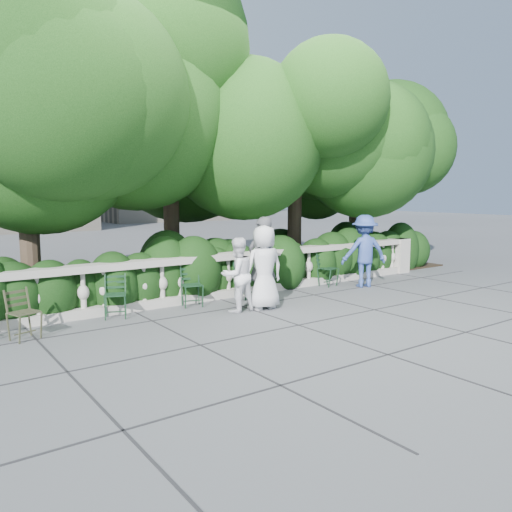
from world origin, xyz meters
TOP-DOWN VIEW (x-y plane):
  - ground at (0.00, 0.00)m, footprint 90.00×90.00m
  - balustrade at (0.00, 1.80)m, footprint 12.00×0.44m
  - shrub_hedge at (0.00, 3.00)m, footprint 15.00×2.60m
  - tree_canopy at (0.69, 3.19)m, footprint 15.04×6.52m
  - chair_b at (-3.02, 1.27)m, footprint 0.59×0.61m
  - chair_c at (-1.36, 1.28)m, footprint 0.55×0.58m
  - chair_d at (0.06, 1.26)m, footprint 0.52×0.56m
  - chair_f at (2.58, 1.29)m, footprint 0.53×0.56m
  - chair_weathered at (-4.60, 0.76)m, footprint 0.57×0.60m
  - person_businessman at (-0.24, 0.39)m, footprint 0.89×0.64m
  - person_woman_grey at (-0.11, 0.62)m, footprint 0.68×0.45m
  - person_casual_man at (-0.80, 0.52)m, footprint 0.75×0.60m
  - person_older_blue at (3.21, 0.85)m, footprint 1.33×1.07m

SIDE VIEW (x-z plane):
  - ground at x=0.00m, z-range 0.00..0.00m
  - shrub_hedge at x=0.00m, z-range -0.85..0.85m
  - chair_b at x=-3.02m, z-range -0.42..0.42m
  - chair_c at x=-1.36m, z-range -0.42..0.42m
  - chair_d at x=0.06m, z-range -0.42..0.42m
  - chair_f at x=2.58m, z-range -0.42..0.42m
  - chair_weathered at x=-4.60m, z-range -0.42..0.42m
  - balustrade at x=0.00m, z-range -0.01..0.99m
  - person_casual_man at x=-0.80m, z-range 0.00..1.47m
  - person_businessman at x=-0.24m, z-range 0.00..1.70m
  - person_older_blue at x=3.21m, z-range 0.00..1.80m
  - person_woman_grey at x=-0.11m, z-range 0.00..1.86m
  - tree_canopy at x=0.69m, z-range 0.57..7.35m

